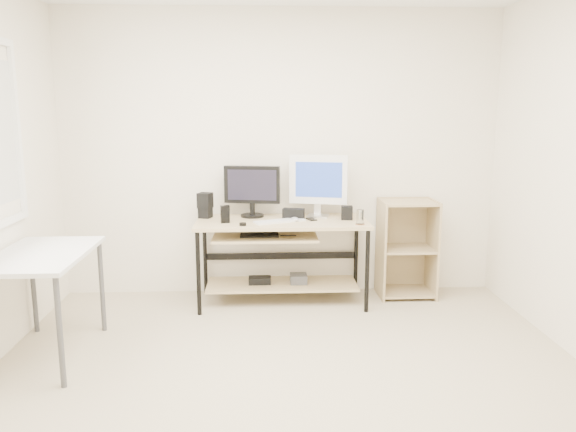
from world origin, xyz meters
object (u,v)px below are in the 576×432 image
(desk, at_px, (279,244))
(audio_controller, at_px, (225,214))
(black_monitor, at_px, (252,188))
(shelf_unit, at_px, (406,247))
(white_imac, at_px, (318,181))
(side_table, at_px, (41,264))

(desk, height_order, audio_controller, audio_controller)
(black_monitor, bearing_deg, desk, -26.39)
(shelf_unit, distance_m, white_imac, 1.03)
(shelf_unit, bearing_deg, side_table, -156.67)
(desk, relative_size, shelf_unit, 1.67)
(black_monitor, bearing_deg, shelf_unit, 9.55)
(desk, bearing_deg, audio_controller, -168.87)
(shelf_unit, distance_m, black_monitor, 1.52)
(side_table, bearing_deg, black_monitor, 41.08)
(black_monitor, relative_size, white_imac, 0.90)
(black_monitor, relative_size, audio_controller, 3.34)
(side_table, distance_m, black_monitor, 1.91)
(desk, bearing_deg, side_table, -147.35)
(desk, bearing_deg, shelf_unit, 7.77)
(audio_controller, bearing_deg, white_imac, 5.21)
(desk, xyz_separation_m, audio_controller, (-0.47, -0.09, 0.29))
(audio_controller, bearing_deg, desk, -0.06)
(desk, height_order, black_monitor, black_monitor)
(side_table, height_order, shelf_unit, shelf_unit)
(side_table, height_order, black_monitor, black_monitor)
(desk, xyz_separation_m, black_monitor, (-0.24, 0.18, 0.48))
(audio_controller, bearing_deg, side_table, -152.03)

